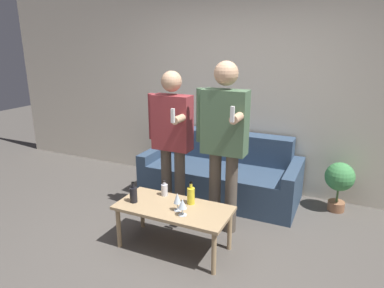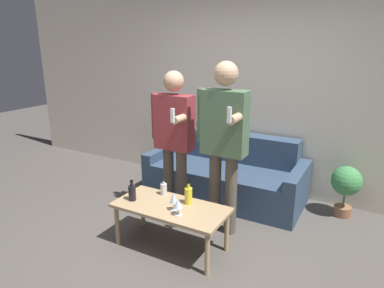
{
  "view_description": "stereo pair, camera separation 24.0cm",
  "coord_description": "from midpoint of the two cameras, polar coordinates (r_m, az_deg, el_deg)",
  "views": [
    {
      "loc": [
        1.27,
        -2.36,
        1.95
      ],
      "look_at": [
        -0.13,
        0.66,
        0.95
      ],
      "focal_mm": 32.0,
      "sensor_mm": 36.0,
      "label": 1
    },
    {
      "loc": [
        1.49,
        -2.25,
        1.95
      ],
      "look_at": [
        -0.13,
        0.66,
        0.95
      ],
      "focal_mm": 32.0,
      "sensor_mm": 36.0,
      "label": 2
    }
  ],
  "objects": [
    {
      "name": "bottle_dark",
      "position": [
        3.52,
        -2.78,
        -7.46
      ],
      "size": [
        0.07,
        0.07,
        0.16
      ],
      "color": "silver",
      "rests_on": "coffee_table"
    },
    {
      "name": "person_standing_left",
      "position": [
        3.77,
        -1.22,
        1.71
      ],
      "size": [
        0.51,
        0.43,
        1.66
      ],
      "color": "brown",
      "rests_on": "ground_plane"
    },
    {
      "name": "wine_glass_near",
      "position": [
        3.18,
        -0.88,
        -9.04
      ],
      "size": [
        0.07,
        0.07,
        0.18
      ],
      "color": "silver",
      "rests_on": "coffee_table"
    },
    {
      "name": "bottle_green",
      "position": [
        3.42,
        -7.96,
        -8.02
      ],
      "size": [
        0.07,
        0.07,
        0.21
      ],
      "color": "black",
      "rests_on": "coffee_table"
    },
    {
      "name": "wine_glass_far",
      "position": [
        3.11,
        -0.1,
        -9.99
      ],
      "size": [
        0.08,
        0.08,
        0.16
      ],
      "color": "silver",
      "rests_on": "coffee_table"
    },
    {
      "name": "potted_plant",
      "position": [
        4.34,
        25.76,
        -6.04
      ],
      "size": [
        0.34,
        0.34,
        0.6
      ],
      "color": "#936042",
      "rests_on": "ground_plane"
    },
    {
      "name": "wall_back",
      "position": [
        4.59,
        11.43,
        8.86
      ],
      "size": [
        8.0,
        0.06,
        2.7
      ],
      "color": "beige",
      "rests_on": "ground_plane"
    },
    {
      "name": "bottle_orange",
      "position": [
        3.32,
        1.49,
        -8.55
      ],
      "size": [
        0.07,
        0.07,
        0.22
      ],
      "color": "yellow",
      "rests_on": "coffee_table"
    },
    {
      "name": "couch",
      "position": [
        4.49,
        7.21,
        -5.17
      ],
      "size": [
        1.98,
        0.87,
        0.79
      ],
      "color": "#334760",
      "rests_on": "ground_plane"
    },
    {
      "name": "coffee_table",
      "position": [
        3.33,
        -1.47,
        -11.09
      ],
      "size": [
        1.1,
        0.52,
        0.45
      ],
      "color": "tan",
      "rests_on": "ground_plane"
    },
    {
      "name": "ground_plane",
      "position": [
        3.32,
        -1.6,
        -19.27
      ],
      "size": [
        16.0,
        16.0,
        0.0
      ],
      "primitive_type": "plane",
      "color": "#514C47"
    },
    {
      "name": "person_standing_right",
      "position": [
        3.42,
        7.31,
        1.31
      ],
      "size": [
        0.53,
        0.46,
        1.78
      ],
      "color": "brown",
      "rests_on": "ground_plane"
    }
  ]
}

